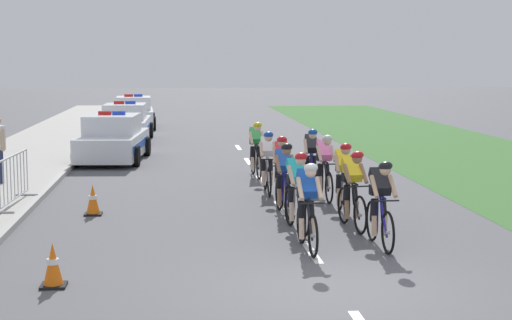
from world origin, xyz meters
TOP-DOWN VIEW (x-y plane):
  - ground_plane at (0.00, 0.00)m, footprint 160.00×160.00m
  - sidewalk_slab at (-7.13, 14.00)m, footprint 3.66×60.00m
  - kerb_edge at (-5.38, 14.00)m, footprint 0.16×60.00m
  - grass_verge at (7.51, 14.00)m, footprint 7.00×60.00m
  - lane_markings_centre at (0.00, 8.28)m, footprint 0.14×21.60m
  - cyclist_lead at (-0.06, 2.36)m, footprint 0.42×1.72m
  - cyclist_second at (1.22, 2.46)m, footprint 0.42×1.72m
  - cyclist_third at (-0.01, 3.88)m, footprint 0.46×1.72m
  - cyclist_fourth at (1.07, 3.98)m, footprint 0.45×1.72m
  - cyclist_fifth at (-0.04, 5.47)m, footprint 0.43×1.72m
  - cyclist_sixth at (1.20, 5.38)m, footprint 0.43×1.72m
  - cyclist_seventh at (0.10, 6.96)m, footprint 0.44×1.72m
  - cyclist_eighth at (1.12, 7.14)m, footprint 0.42×1.72m
  - cyclist_ninth at (-0.08, 8.13)m, footprint 0.42×1.72m
  - cyclist_tenth at (1.08, 8.66)m, footprint 0.43×1.72m
  - cyclist_eleventh at (-0.08, 10.90)m, footprint 0.44×1.72m
  - police_car_nearest at (-4.25, 14.77)m, footprint 2.27×4.53m
  - police_car_second at (-4.25, 20.96)m, footprint 2.08×4.44m
  - police_car_third at (-4.25, 27.10)m, footprint 2.15×4.47m
  - crowd_barrier_middle at (-5.71, 6.66)m, footprint 0.61×2.32m
  - traffic_cone_near at (-3.98, 5.87)m, footprint 0.36×0.36m
  - traffic_cone_mid at (-3.99, 0.58)m, footprint 0.36×0.36m

SIDE VIEW (x-z plane):
  - ground_plane at x=0.00m, z-range 0.00..0.00m
  - lane_markings_centre at x=0.00m, z-range 0.00..0.01m
  - grass_verge at x=7.51m, z-range 0.00..0.01m
  - sidewalk_slab at x=-7.13m, z-range 0.00..0.12m
  - kerb_edge at x=-5.38m, z-range 0.00..0.13m
  - traffic_cone_near at x=-3.98m, z-range -0.01..0.63m
  - traffic_cone_mid at x=-3.99m, z-range -0.01..0.63m
  - crowd_barrier_middle at x=-5.71m, z-range 0.11..1.18m
  - police_car_nearest at x=-4.25m, z-range -0.12..1.48m
  - police_car_second at x=-4.25m, z-range -0.12..1.48m
  - police_car_third at x=-4.25m, z-range -0.12..1.48m
  - cyclist_lead at x=-0.06m, z-range 0.00..1.57m
  - cyclist_second at x=1.22m, z-range 0.00..1.57m
  - cyclist_third at x=-0.01m, z-range 0.00..1.57m
  - cyclist_fourth at x=1.07m, z-range 0.00..1.57m
  - cyclist_fifth at x=-0.04m, z-range 0.00..1.57m
  - cyclist_sixth at x=1.20m, z-range 0.00..1.57m
  - cyclist_seventh at x=0.10m, z-range 0.00..1.57m
  - cyclist_eighth at x=1.12m, z-range 0.00..1.57m
  - cyclist_ninth at x=-0.08m, z-range 0.00..1.57m
  - cyclist_tenth at x=1.08m, z-range 0.00..1.57m
  - cyclist_eleventh at x=-0.08m, z-range 0.00..1.57m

